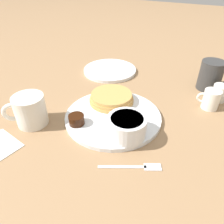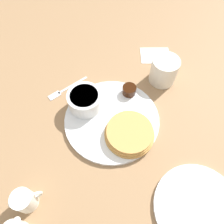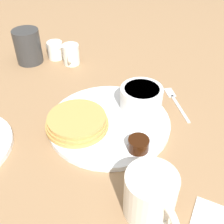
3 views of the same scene
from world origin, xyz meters
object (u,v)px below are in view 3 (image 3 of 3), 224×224
Objects in this scene: bowl at (141,97)px; coffee_mug at (151,196)px; fork at (175,100)px; second_mug at (28,46)px; creamer_pitcher_near at (71,54)px; plate at (109,122)px; creamer_pitcher_far at (55,50)px.

bowl is 0.26m from coffee_mug.
fork is (0.06, -0.08, -0.04)m from bowl.
bowl is at bearing -114.67° from second_mug.
creamer_pitcher_near is (0.44, 0.28, -0.01)m from coffee_mug.
plate is 0.38m from second_mug.
coffee_mug is 0.32m from fork.
fork is (-0.12, -0.31, -0.03)m from creamer_pitcher_near.
plate is 0.10m from bowl.
creamer_pitcher_near is 0.66× the size of second_mug.
creamer_pitcher_far is 0.40m from fork.
fork is (0.12, -0.14, -0.00)m from plate.
bowl is 1.35× the size of creamer_pitcher_near.
creamer_pitcher_near is at bearing 68.89° from fork.
plate is 0.30m from creamer_pitcher_near.
plate is 2.05× the size of fork.
second_mug is at bearing 118.48° from creamer_pitcher_far.
coffee_mug is (-0.26, -0.05, 0.00)m from bowl.
creamer_pitcher_far is at bearing 40.94° from plate.
coffee_mug reaches higher than creamer_pitcher_far.
bowl is 0.89× the size of second_mug.
fork is at bearing -103.73° from second_mug.
plate is 0.19m from fork.
creamer_pitcher_far is at bearing 36.74° from coffee_mug.
plate is 2.47× the size of second_mug.
creamer_pitcher_near is at bearing 33.02° from coffee_mug.
creamer_pitcher_far is at bearing 68.92° from creamer_pitcher_near.
second_mug reaches higher than plate.
creamer_pitcher_far is at bearing 55.46° from bowl.
creamer_pitcher_near reaches higher than plate.
bowl is 0.10m from fork.
coffee_mug is 0.58m from creamer_pitcher_far.
second_mug reaches higher than creamer_pitcher_near.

